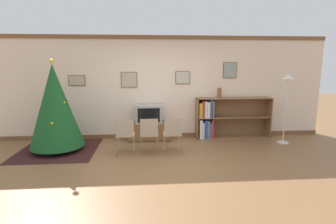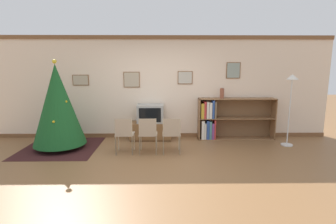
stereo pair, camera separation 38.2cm
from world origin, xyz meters
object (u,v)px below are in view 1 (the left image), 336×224
(tv_console, at_px, (149,131))
(folding_chair_center, at_px, (149,134))
(folding_chair_right, at_px, (173,133))
(standing_lamp, at_px, (287,91))
(vase, at_px, (219,93))
(christmas_tree, at_px, (55,106))
(folding_chair_left, at_px, (125,134))
(television, at_px, (149,114))
(bookshelf, at_px, (219,118))

(tv_console, distance_m, folding_chair_center, 1.14)
(folding_chair_right, bearing_deg, standing_lamp, 11.33)
(vase, distance_m, standing_lamp, 1.63)
(christmas_tree, bearing_deg, folding_chair_left, -15.47)
(television, distance_m, folding_chair_center, 1.14)
(vase, height_order, standing_lamp, standing_lamp)
(folding_chair_left, xyz_separation_m, bookshelf, (2.42, 1.19, 0.06))
(folding_chair_left, relative_size, folding_chair_right, 1.00)
(television, relative_size, folding_chair_right, 0.83)
(christmas_tree, xyz_separation_m, folding_chair_left, (1.59, -0.44, -0.57))
(bookshelf, relative_size, standing_lamp, 1.16)
(folding_chair_center, distance_m, bookshelf, 2.24)
(folding_chair_center, bearing_deg, folding_chair_right, 0.00)
(christmas_tree, xyz_separation_m, bookshelf, (4.00, 0.75, -0.50))
(vase, relative_size, standing_lamp, 0.15)
(tv_console, distance_m, television, 0.47)
(folding_chair_center, relative_size, vase, 3.06)
(folding_chair_left, distance_m, folding_chair_center, 0.52)
(tv_console, height_order, vase, vase)
(tv_console, relative_size, standing_lamp, 0.63)
(vase, bearing_deg, tv_console, -178.32)
(christmas_tree, relative_size, vase, 7.73)
(vase, bearing_deg, folding_chair_center, -147.88)
(folding_chair_center, xyz_separation_m, vase, (1.87, 1.17, 0.75))
(folding_chair_center, relative_size, standing_lamp, 0.47)
(christmas_tree, bearing_deg, tv_console, 17.82)
(folding_chair_center, relative_size, bookshelf, 0.41)
(folding_chair_right, xyz_separation_m, standing_lamp, (2.86, 0.57, 0.86))
(christmas_tree, distance_m, standing_lamp, 5.50)
(vase, bearing_deg, television, -178.25)
(christmas_tree, relative_size, television, 3.06)
(christmas_tree, relative_size, folding_chair_left, 2.53)
(folding_chair_left, bearing_deg, standing_lamp, 8.36)
(folding_chair_center, distance_m, folding_chair_right, 0.52)
(christmas_tree, height_order, folding_chair_left, christmas_tree)
(television, distance_m, bookshelf, 1.91)
(christmas_tree, relative_size, standing_lamp, 1.19)
(television, distance_m, standing_lamp, 3.48)
(folding_chair_left, relative_size, bookshelf, 0.41)
(standing_lamp, bearing_deg, bookshelf, 157.43)
(folding_chair_center, height_order, vase, vase)
(television, bearing_deg, tv_console, 90.00)
(bookshelf, xyz_separation_m, vase, (-0.03, -0.02, 0.69))
(television, relative_size, standing_lamp, 0.39)
(christmas_tree, xyz_separation_m, folding_chair_center, (2.11, -0.44, -0.57))
(bookshelf, bearing_deg, television, -177.71)
(television, height_order, vase, vase)
(christmas_tree, bearing_deg, vase, 10.44)
(vase, xyz_separation_m, standing_lamp, (1.52, -0.60, 0.11))
(standing_lamp, bearing_deg, christmas_tree, -178.60)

